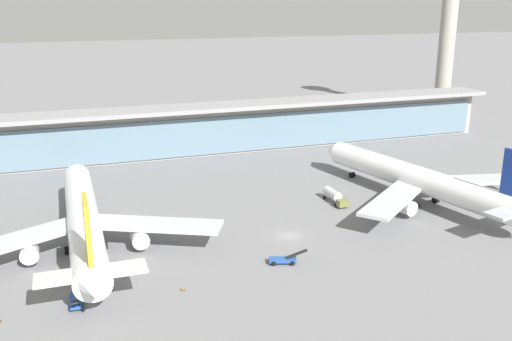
{
  "coord_description": "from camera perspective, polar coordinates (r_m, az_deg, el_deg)",
  "views": [
    {
      "loc": [
        -41.73,
        -97.5,
        45.45
      ],
      "look_at": [
        0.0,
        19.72,
        8.17
      ],
      "focal_mm": 40.02,
      "sensor_mm": 36.0,
      "label": 1
    }
  ],
  "objects": [
    {
      "name": "airliner_centre_stand",
      "position": [
        136.67,
        16.26,
        -0.96
      ],
      "size": [
        50.16,
        66.19,
        17.77
      ],
      "color": "white",
      "rests_on": "ground"
    },
    {
      "name": "service_truck_near_nose_olive",
      "position": [
        134.14,
        7.86,
        -2.52
      ],
      "size": [
        2.61,
        8.64,
        2.95
      ],
      "color": "olive",
      "rests_on": "ground"
    },
    {
      "name": "safety_cone_alpha",
      "position": [
        95.71,
        -7.35,
        -11.61
      ],
      "size": [
        0.62,
        0.62,
        0.7
      ],
      "color": "orange",
      "rests_on": "ground"
    },
    {
      "name": "safety_cone_bravo",
      "position": [
        97.43,
        -15.09,
        -11.55
      ],
      "size": [
        0.62,
        0.62,
        0.7
      ],
      "color": "orange",
      "rests_on": "ground"
    },
    {
      "name": "terminal_building",
      "position": [
        174.87,
        -5.34,
        4.19
      ],
      "size": [
        197.18,
        12.8,
        15.2
      ],
      "color": "#9E998E",
      "rests_on": "ground"
    },
    {
      "name": "control_tower",
      "position": [
        246.62,
        18.82,
        14.98
      ],
      "size": [
        12.0,
        12.0,
        76.77
      ],
      "color": "#9E998E",
      "rests_on": "ground"
    },
    {
      "name": "safety_cone_echo",
      "position": [
        95.79,
        -16.89,
        -12.22
      ],
      "size": [
        0.62,
        0.62,
        0.7
      ],
      "color": "orange",
      "rests_on": "ground"
    },
    {
      "name": "service_truck_under_wing_blue",
      "position": [
        94.6,
        -17.55,
        -12.33
      ],
      "size": [
        2.14,
        6.86,
        2.7
      ],
      "color": "#234C9E",
      "rests_on": "ground"
    },
    {
      "name": "ground_plane",
      "position": [
        115.39,
        3.31,
        -6.55
      ],
      "size": [
        1200.0,
        1200.0,
        0.0
      ],
      "primitive_type": "plane",
      "color": "slate"
    },
    {
      "name": "service_truck_mid_apron_blue",
      "position": [
        103.55,
        2.8,
        -8.88
      ],
      "size": [
        6.89,
        3.36,
        2.7
      ],
      "color": "#234C9E",
      "rests_on": "ground"
    },
    {
      "name": "airliner_left_stand",
      "position": [
        112.56,
        -16.86,
        -4.81
      ],
      "size": [
        51.35,
        66.6,
        17.77
      ],
      "color": "white",
      "rests_on": "ground"
    }
  ]
}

